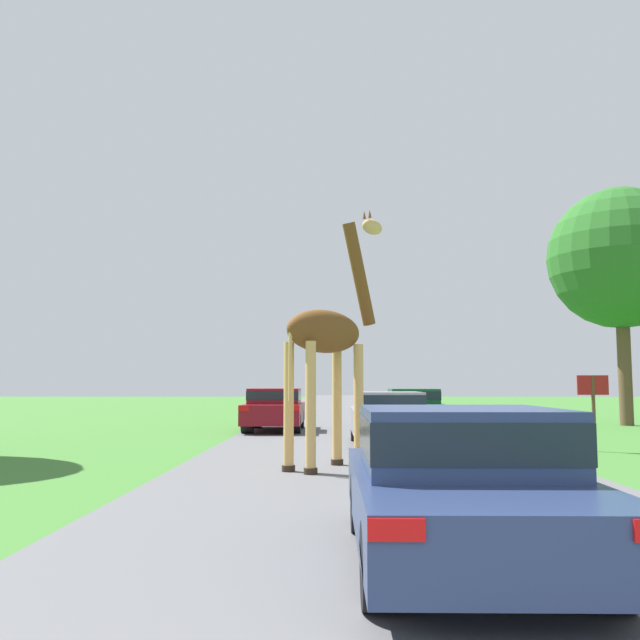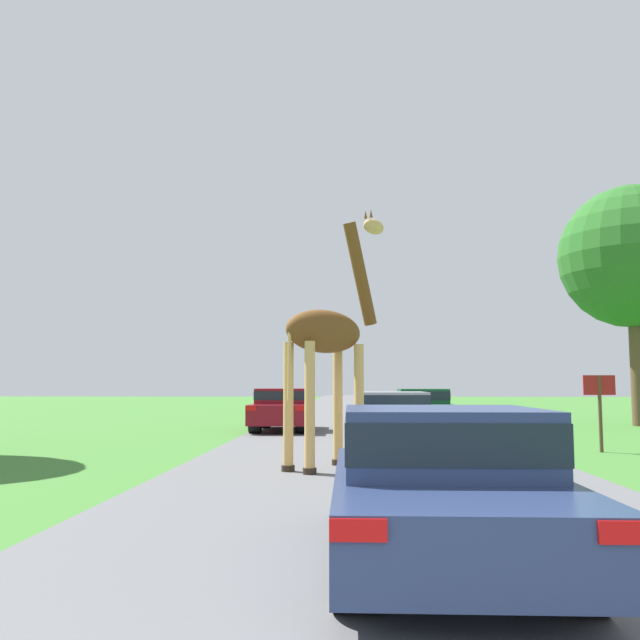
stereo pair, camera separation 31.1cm
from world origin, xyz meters
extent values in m
cube|color=#5B5B5E|center=(0.00, 30.00, 0.00)|extent=(7.18, 120.00, 0.00)
cylinder|color=tan|center=(-0.65, 11.93, 1.12)|extent=(0.18, 0.18, 2.23)
cylinder|color=#2D2319|center=(-0.65, 11.93, 0.05)|extent=(0.23, 0.23, 0.11)
cylinder|color=tan|center=(-0.26, 11.58, 1.12)|extent=(0.18, 0.18, 2.23)
cylinder|color=#2D2319|center=(-0.26, 11.58, 0.05)|extent=(0.23, 0.23, 0.11)
cylinder|color=tan|center=(-1.50, 10.98, 1.12)|extent=(0.18, 0.18, 2.23)
cylinder|color=#2D2319|center=(-1.50, 10.98, 0.05)|extent=(0.23, 0.23, 0.11)
cylinder|color=tan|center=(-1.11, 10.63, 1.12)|extent=(0.18, 0.18, 2.23)
cylinder|color=#2D2319|center=(-1.11, 10.63, 0.05)|extent=(0.23, 0.23, 0.11)
ellipsoid|color=brown|center=(-0.88, 11.28, 2.45)|extent=(1.67, 1.77, 0.78)
cylinder|color=brown|center=(-0.22, 12.02, 3.61)|extent=(0.75, 0.80, 1.97)
ellipsoid|color=tan|center=(0.06, 12.33, 4.60)|extent=(0.55, 0.58, 0.30)
cylinder|color=tan|center=(-1.46, 10.63, 1.83)|extent=(0.06, 0.06, 1.23)
cone|color=brown|center=(-0.10, 12.25, 4.83)|extent=(0.07, 0.07, 0.16)
cone|color=brown|center=(0.00, 12.17, 4.83)|extent=(0.07, 0.07, 0.16)
cube|color=navy|center=(0.34, 5.01, 0.51)|extent=(1.80, 4.00, 0.52)
cube|color=navy|center=(0.34, 5.01, 1.04)|extent=(1.62, 1.80, 0.53)
cube|color=#19232D|center=(0.34, 5.01, 1.06)|extent=(1.63, 1.82, 0.32)
cube|color=red|center=(-0.40, 3.00, 0.70)|extent=(0.32, 0.03, 0.13)
cube|color=red|center=(1.07, 3.00, 0.70)|extent=(0.32, 0.03, 0.13)
cylinder|color=black|center=(-0.38, 6.21, 0.29)|extent=(0.36, 0.58, 0.58)
cylinder|color=black|center=(1.06, 6.21, 0.29)|extent=(0.36, 0.58, 0.58)
cylinder|color=black|center=(-0.38, 3.81, 0.29)|extent=(0.36, 0.58, 0.58)
cylinder|color=black|center=(1.06, 3.81, 0.29)|extent=(0.36, 0.58, 0.58)
cube|color=#144C28|center=(2.26, 24.27, 0.53)|extent=(1.92, 4.38, 0.53)
cube|color=#144C28|center=(2.26, 24.27, 1.06)|extent=(1.73, 1.97, 0.53)
cube|color=#19232D|center=(2.26, 24.27, 1.09)|extent=(1.75, 1.99, 0.32)
cube|color=red|center=(1.47, 22.07, 0.72)|extent=(0.35, 0.03, 0.13)
cube|color=red|center=(3.05, 22.07, 0.72)|extent=(0.35, 0.03, 0.13)
cylinder|color=black|center=(1.49, 25.59, 0.31)|extent=(0.38, 0.62, 0.62)
cylinder|color=black|center=(3.03, 25.59, 0.31)|extent=(0.38, 0.62, 0.62)
cylinder|color=black|center=(1.49, 22.96, 0.31)|extent=(0.38, 0.62, 0.62)
cylinder|color=black|center=(3.03, 22.96, 0.31)|extent=(0.38, 0.62, 0.62)
cube|color=gray|center=(0.63, 15.86, 0.59)|extent=(1.75, 4.78, 0.60)
cube|color=gray|center=(0.63, 15.86, 1.10)|extent=(1.57, 2.15, 0.42)
cube|color=#19232D|center=(0.63, 15.86, 1.12)|extent=(1.59, 2.17, 0.25)
cube|color=red|center=(-0.08, 13.46, 0.81)|extent=(0.31, 0.03, 0.14)
cube|color=red|center=(1.35, 13.46, 0.81)|extent=(0.31, 0.03, 0.14)
cylinder|color=black|center=(-0.07, 17.30, 0.34)|extent=(0.35, 0.68, 0.68)
cylinder|color=black|center=(1.33, 17.30, 0.34)|extent=(0.35, 0.68, 0.68)
cylinder|color=black|center=(-0.07, 14.43, 0.34)|extent=(0.35, 0.68, 0.68)
cylinder|color=black|center=(1.33, 14.43, 0.34)|extent=(0.35, 0.68, 0.68)
cube|color=maroon|center=(-2.60, 21.21, 0.57)|extent=(1.80, 4.10, 0.62)
cube|color=maroon|center=(-2.60, 21.21, 1.12)|extent=(1.62, 1.84, 0.48)
cube|color=#19232D|center=(-2.60, 21.21, 1.14)|extent=(1.64, 1.86, 0.29)
cube|color=red|center=(-3.34, 19.15, 0.79)|extent=(0.32, 0.03, 0.15)
cube|color=red|center=(-1.86, 19.15, 0.79)|extent=(0.32, 0.03, 0.15)
cylinder|color=black|center=(-3.32, 22.44, 0.31)|extent=(0.36, 0.61, 0.61)
cylinder|color=black|center=(-1.88, 22.44, 0.31)|extent=(0.36, 0.61, 0.61)
cylinder|color=black|center=(-3.32, 19.98, 0.31)|extent=(0.36, 0.61, 0.61)
cylinder|color=black|center=(-1.88, 19.98, 0.31)|extent=(0.36, 0.61, 0.61)
cylinder|color=brown|center=(9.99, 24.13, 2.69)|extent=(0.48, 0.48, 5.38)
sphere|color=#286623|center=(9.99, 24.13, 6.17)|extent=(5.24, 5.24, 5.24)
cylinder|color=#4C3823|center=(5.13, 14.55, 0.85)|extent=(0.08, 0.08, 1.70)
cube|color=maroon|center=(5.13, 14.55, 1.48)|extent=(0.70, 0.04, 0.44)
camera|label=1|loc=(-0.76, -0.86, 1.51)|focal=38.00mm
camera|label=2|loc=(-0.45, -0.85, 1.51)|focal=38.00mm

